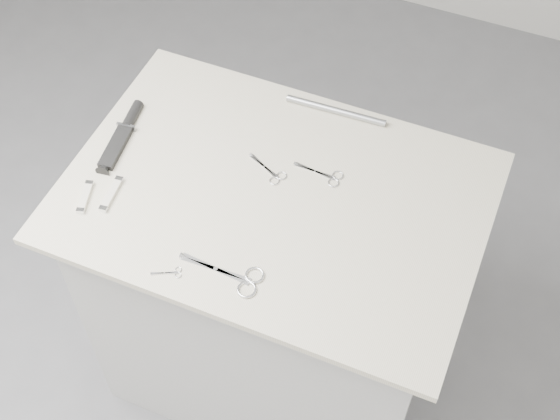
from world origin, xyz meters
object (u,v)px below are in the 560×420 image
at_px(tiny_scissors, 171,273).
at_px(metal_rail, 336,111).
at_px(embroidery_scissors_b, 272,173).
at_px(pocket_knife_b, 85,197).
at_px(plinth, 275,296).
at_px(large_shears, 238,278).
at_px(pocket_knife_a, 111,194).
at_px(embroidery_scissors_a, 327,176).
at_px(sheathed_knife, 123,132).

relative_size(tiny_scissors, metal_rail, 0.25).
bearing_deg(embroidery_scissors_b, pocket_knife_b, -122.18).
relative_size(plinth, embroidery_scissors_b, 7.99).
bearing_deg(large_shears, pocket_knife_a, 167.28).
relative_size(plinth, pocket_knife_b, 9.40).
bearing_deg(pocket_knife_b, embroidery_scissors_a, -76.89).
bearing_deg(tiny_scissors, embroidery_scissors_b, 49.36).
bearing_deg(embroidery_scissors_b, metal_rail, 99.05).
distance_m(plinth, pocket_knife_b, 0.65).
bearing_deg(plinth, embroidery_scissors_a, 47.17).
bearing_deg(metal_rail, sheathed_knife, -149.21).
relative_size(pocket_knife_a, pocket_knife_b, 1.12).
bearing_deg(plinth, pocket_knife_b, -155.77).
height_order(embroidery_scissors_a, embroidery_scissors_b, same).
bearing_deg(sheathed_knife, pocket_knife_b, 177.30).
xyz_separation_m(tiny_scissors, metal_rail, (0.17, 0.60, 0.01)).
bearing_deg(large_shears, plinth, 95.55).
bearing_deg(embroidery_scissors_a, tiny_scissors, -115.27).
bearing_deg(pocket_knife_b, embroidery_scissors_b, -73.80).
xyz_separation_m(embroidery_scissors_b, tiny_scissors, (-0.09, -0.35, -0.00)).
height_order(large_shears, tiny_scissors, large_shears).
xyz_separation_m(embroidery_scissors_b, pocket_knife_b, (-0.38, -0.24, 0.00)).
bearing_deg(large_shears, tiny_scissors, -160.77).
distance_m(pocket_knife_a, pocket_knife_b, 0.06).
height_order(embroidery_scissors_b, pocket_knife_b, pocket_knife_b).
bearing_deg(tiny_scissors, sheathed_knife, 107.41).
distance_m(embroidery_scissors_b, pocket_knife_a, 0.39).
distance_m(plinth, embroidery_scissors_b, 0.48).
bearing_deg(sheathed_knife, metal_rail, -66.81).
relative_size(large_shears, pocket_knife_b, 2.02).
height_order(embroidery_scissors_a, tiny_scissors, same).
bearing_deg(plinth, embroidery_scissors_b, 118.59).
relative_size(pocket_knife_b, metal_rail, 0.36).
bearing_deg(embroidery_scissors_b, embroidery_scissors_a, 44.30).
height_order(plinth, pocket_knife_b, pocket_knife_b).
distance_m(plinth, large_shears, 0.53).
height_order(embroidery_scissors_a, sheathed_knife, sheathed_knife).
relative_size(large_shears, metal_rail, 0.73).
bearing_deg(plinth, large_shears, -85.87).
bearing_deg(pocket_knife_a, large_shears, -110.35).
bearing_deg(embroidery_scissors_a, plinth, -129.00).
xyz_separation_m(sheathed_knife, metal_rail, (0.47, 0.28, 0.00)).
relative_size(plinth, sheathed_knife, 3.93).
bearing_deg(pocket_knife_b, sheathed_knife, -11.58).
bearing_deg(tiny_scissors, large_shears, -7.93).
relative_size(embroidery_scissors_b, pocket_knife_b, 1.18).
xyz_separation_m(embroidery_scissors_b, pocket_knife_a, (-0.32, -0.21, 0.00)).
bearing_deg(tiny_scissors, plinth, 41.12).
height_order(large_shears, sheathed_knife, sheathed_knife).
height_order(plinth, embroidery_scissors_b, embroidery_scissors_b).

